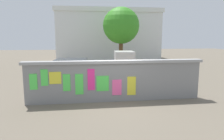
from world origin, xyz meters
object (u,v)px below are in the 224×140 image
at_px(auto_rickshaw_truck, 139,66).
at_px(person_walking, 163,72).
at_px(car_parked, 69,70).
at_px(tree_roadside, 121,26).
at_px(motorcycle, 121,84).

bearing_deg(auto_rickshaw_truck, person_walking, -83.11).
bearing_deg(person_walking, car_parked, 146.71).
xyz_separation_m(car_parked, person_walking, (4.85, -3.19, 0.26)).
bearing_deg(tree_roadside, person_walking, -88.34).
bearing_deg(motorcycle, tree_roadside, 79.68).
distance_m(car_parked, tree_roadside, 8.93).
height_order(auto_rickshaw_truck, tree_roadside, tree_roadside).
height_order(person_walking, tree_roadside, tree_roadside).
height_order(motorcycle, tree_roadside, tree_roadside).
distance_m(auto_rickshaw_truck, tree_roadside, 7.71).
relative_size(auto_rickshaw_truck, car_parked, 0.94).
bearing_deg(motorcycle, car_parked, 130.76).
xyz_separation_m(auto_rickshaw_truck, tree_roadside, (0.08, 7.14, 2.92)).
bearing_deg(person_walking, auto_rickshaw_truck, 96.89).
xyz_separation_m(motorcycle, tree_roadside, (1.85, 10.17, 3.36)).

